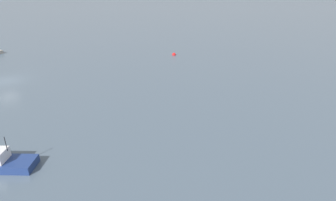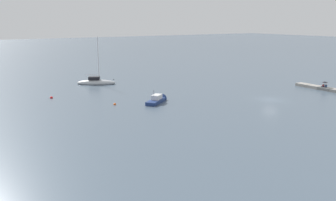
{
  "view_description": "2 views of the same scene",
  "coord_description": "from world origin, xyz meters",
  "px_view_note": "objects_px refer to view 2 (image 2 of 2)",
  "views": [
    {
      "loc": [
        15.21,
        39.48,
        12.66
      ],
      "look_at": [
        -1.93,
        26.08,
        3.38
      ],
      "focal_mm": 30.74,
      "sensor_mm": 36.0,
      "label": 1
    },
    {
      "loc": [
        -43.03,
        49.9,
        14.32
      ],
      "look_at": [
        3.18,
        20.43,
        1.75
      ],
      "focal_mm": 37.5,
      "sensor_mm": 36.0,
      "label": 2
    }
  ],
  "objects_px": {
    "sailboat_grey_near": "(96,82)",
    "mooring_buoy_near": "(115,104)",
    "umbrella_open_black": "(325,82)",
    "motorboat_navy_near": "(158,100)",
    "mooring_buoy_mid": "(51,98)",
    "person_seated_blue_left": "(326,86)",
    "person_seated_maroon_right": "(323,86)"
  },
  "relations": [
    {
      "from": "umbrella_open_black",
      "to": "motorboat_navy_near",
      "type": "bearing_deg",
      "value": 75.21
    },
    {
      "from": "sailboat_grey_near",
      "to": "person_seated_blue_left",
      "type": "bearing_deg",
      "value": 80.46
    },
    {
      "from": "mooring_buoy_near",
      "to": "sailboat_grey_near",
      "type": "bearing_deg",
      "value": -12.69
    },
    {
      "from": "sailboat_grey_near",
      "to": "motorboat_navy_near",
      "type": "xyz_separation_m",
      "value": [
        -23.0,
        -2.65,
        -0.09
      ]
    },
    {
      "from": "person_seated_maroon_right",
      "to": "motorboat_navy_near",
      "type": "distance_m",
      "value": 36.31
    },
    {
      "from": "person_seated_blue_left",
      "to": "sailboat_grey_near",
      "type": "distance_m",
      "value": 50.02
    },
    {
      "from": "sailboat_grey_near",
      "to": "mooring_buoy_near",
      "type": "relative_size",
      "value": 24.75
    },
    {
      "from": "person_seated_blue_left",
      "to": "umbrella_open_black",
      "type": "xyz_separation_m",
      "value": [
        0.28,
        -0.0,
        0.85
      ]
    },
    {
      "from": "person_seated_maroon_right",
      "to": "umbrella_open_black",
      "type": "xyz_separation_m",
      "value": [
        -0.28,
        -0.12,
        0.85
      ]
    },
    {
      "from": "person_seated_blue_left",
      "to": "mooring_buoy_near",
      "type": "bearing_deg",
      "value": 72.08
    },
    {
      "from": "person_seated_blue_left",
      "to": "motorboat_navy_near",
      "type": "distance_m",
      "value": 36.57
    },
    {
      "from": "person_seated_blue_left",
      "to": "mooring_buoy_mid",
      "type": "height_order",
      "value": "person_seated_blue_left"
    },
    {
      "from": "umbrella_open_black",
      "to": "motorboat_navy_near",
      "type": "xyz_separation_m",
      "value": [
        9.32,
        35.28,
        -1.37
      ]
    },
    {
      "from": "person_seated_blue_left",
      "to": "umbrella_open_black",
      "type": "distance_m",
      "value": 0.9
    },
    {
      "from": "person_seated_maroon_right",
      "to": "mooring_buoy_mid",
      "type": "distance_m",
      "value": 55.2
    },
    {
      "from": "mooring_buoy_mid",
      "to": "sailboat_grey_near",
      "type": "bearing_deg",
      "value": -52.81
    },
    {
      "from": "sailboat_grey_near",
      "to": "mooring_buoy_mid",
      "type": "distance_m",
      "value": 15.81
    },
    {
      "from": "umbrella_open_black",
      "to": "motorboat_navy_near",
      "type": "relative_size",
      "value": 0.23
    },
    {
      "from": "person_seated_maroon_right",
      "to": "umbrella_open_black",
      "type": "bearing_deg",
      "value": -158.15
    },
    {
      "from": "person_seated_blue_left",
      "to": "sailboat_grey_near",
      "type": "relative_size",
      "value": 0.06
    },
    {
      "from": "person_seated_blue_left",
      "to": "mooring_buoy_mid",
      "type": "bearing_deg",
      "value": 63.04
    },
    {
      "from": "person_seated_maroon_right",
      "to": "sailboat_grey_near",
      "type": "xyz_separation_m",
      "value": [
        32.04,
        37.81,
        -0.43
      ]
    },
    {
      "from": "umbrella_open_black",
      "to": "mooring_buoy_near",
      "type": "bearing_deg",
      "value": 74.88
    },
    {
      "from": "sailboat_grey_near",
      "to": "umbrella_open_black",
      "type": "bearing_deg",
      "value": 80.71
    },
    {
      "from": "umbrella_open_black",
      "to": "person_seated_blue_left",
      "type": "bearing_deg",
      "value": 179.32
    },
    {
      "from": "mooring_buoy_mid",
      "to": "person_seated_maroon_right",
      "type": "bearing_deg",
      "value": -114.04
    },
    {
      "from": "sailboat_grey_near",
      "to": "mooring_buoy_near",
      "type": "xyz_separation_m",
      "value": [
        -20.8,
        4.69,
        -0.35
      ]
    },
    {
      "from": "person_seated_blue_left",
      "to": "mooring_buoy_near",
      "type": "xyz_separation_m",
      "value": [
        11.8,
        42.62,
        -0.78
      ]
    },
    {
      "from": "person_seated_maroon_right",
      "to": "mooring_buoy_mid",
      "type": "height_order",
      "value": "person_seated_maroon_right"
    },
    {
      "from": "person_seated_blue_left",
      "to": "sailboat_grey_near",
      "type": "xyz_separation_m",
      "value": [
        32.6,
        37.94,
        -0.43
      ]
    },
    {
      "from": "sailboat_grey_near",
      "to": "mooring_buoy_near",
      "type": "distance_m",
      "value": 21.33
    },
    {
      "from": "motorboat_navy_near",
      "to": "mooring_buoy_near",
      "type": "distance_m",
      "value": 7.67
    }
  ]
}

